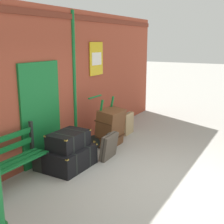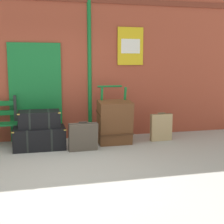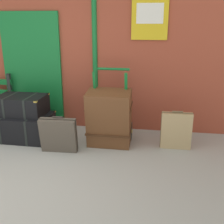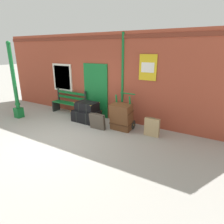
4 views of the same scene
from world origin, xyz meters
The scene contains 9 objects.
ground_plane centered at (0.00, 0.00, 0.00)m, with size 60.00×60.00×0.00m, color #A3A099.
brick_facade centered at (-0.02, 2.60, 1.60)m, with size 10.40×0.35×3.20m.
platform_bench centered at (-1.49, 2.16, 0.44)m, with size 1.60×0.43×1.01m.
steamer_trunk_base centered at (-0.26, 1.73, 0.21)m, with size 1.02×0.66×0.43m.
steamer_trunk_middle centered at (-0.25, 1.78, 0.58)m, with size 0.82×0.56×0.33m.
porters_trolley centered at (1.27, 1.87, 0.27)m, with size 0.71×0.61×1.20m.
large_brown_trunk centered at (1.27, 1.69, 0.46)m, with size 0.70×0.53×0.92m.
suitcase_umber centered at (2.33, 1.74, 0.29)m, with size 0.48×0.13×0.62m.
suitcase_oxblood centered at (0.55, 1.31, 0.28)m, with size 0.57×0.24×0.58m.
Camera 1 is at (-4.71, -1.74, 2.50)m, focal length 47.76 mm.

